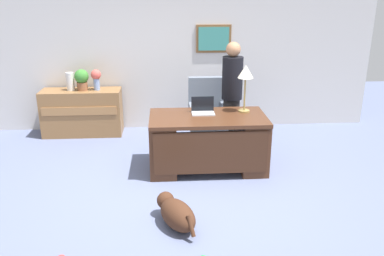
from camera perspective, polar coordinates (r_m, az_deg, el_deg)
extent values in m
plane|color=slate|center=(5.24, -0.90, -8.89)|extent=(12.00, 12.00, 0.00)
cube|color=silver|center=(7.30, -2.02, 10.44)|extent=(7.00, 0.12, 2.70)
cube|color=brown|center=(7.24, 3.07, 12.50)|extent=(0.62, 0.03, 0.48)
cube|color=teal|center=(7.22, 3.09, 12.48)|extent=(0.54, 0.01, 0.40)
cube|color=#4C2B19|center=(5.60, 2.27, 1.45)|extent=(1.62, 0.88, 0.05)
cube|color=#4C2B19|center=(5.70, -4.10, -2.44)|extent=(0.36, 0.82, 0.73)
cube|color=#4C2B19|center=(5.82, 8.39, -2.11)|extent=(0.36, 0.82, 0.73)
cube|color=#412415|center=(5.34, 2.67, -3.53)|extent=(1.52, 0.04, 0.59)
cube|color=olive|center=(7.32, -15.24, 2.15)|extent=(1.36, 0.48, 0.80)
cube|color=#A16F40|center=(7.06, -15.68, 2.30)|extent=(1.26, 0.02, 0.14)
cube|color=slate|center=(6.60, 2.25, 0.72)|extent=(0.60, 0.58, 0.18)
cylinder|color=black|center=(6.68, 2.22, -1.15)|extent=(0.10, 0.10, 0.28)
cylinder|color=black|center=(6.72, 2.21, -2.07)|extent=(0.52, 0.52, 0.05)
cube|color=slate|center=(6.72, 2.08, 4.62)|extent=(0.60, 0.12, 0.62)
cube|color=slate|center=(6.52, 0.00, 2.34)|extent=(0.08, 0.50, 0.22)
cube|color=slate|center=(6.57, 4.53, 2.42)|extent=(0.08, 0.50, 0.22)
cylinder|color=#262323|center=(6.51, 5.52, 0.70)|extent=(0.26, 0.26, 0.81)
cylinder|color=black|center=(6.31, 5.73, 7.04)|extent=(0.32, 0.32, 0.66)
sphere|color=#AC7854|center=(6.23, 5.87, 11.01)|extent=(0.23, 0.23, 0.23)
ellipsoid|color=#472819|center=(4.45, -2.03, -12.18)|extent=(0.53, 0.64, 0.30)
sphere|color=#472819|center=(4.65, -3.76, -10.17)|extent=(0.20, 0.20, 0.20)
cylinder|color=#472819|center=(4.23, -0.12, -13.69)|extent=(0.11, 0.15, 0.21)
cube|color=#B2B5BA|center=(5.68, 1.58, 2.08)|extent=(0.32, 0.22, 0.01)
cube|color=black|center=(5.75, 1.49, 3.45)|extent=(0.32, 0.01, 0.21)
cylinder|color=#9E8447|center=(5.83, 7.36, 2.42)|extent=(0.16, 0.16, 0.02)
cylinder|color=#9E8447|center=(5.76, 7.46, 4.76)|extent=(0.02, 0.02, 0.47)
cone|color=silver|center=(5.69, 7.60, 7.92)|extent=(0.22, 0.22, 0.18)
cylinder|color=#829ED2|center=(7.14, -13.33, 6.04)|extent=(0.10, 0.10, 0.20)
sphere|color=#DE574C|center=(7.10, -13.44, 7.37)|extent=(0.17, 0.17, 0.17)
cylinder|color=silver|center=(7.21, -16.84, 6.31)|extent=(0.13, 0.13, 0.31)
cylinder|color=brown|center=(7.19, -15.24, 5.73)|extent=(0.18, 0.18, 0.14)
sphere|color=#3D8733|center=(7.15, -15.36, 7.06)|extent=(0.24, 0.24, 0.24)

